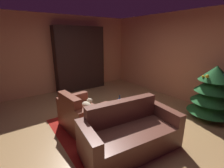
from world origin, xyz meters
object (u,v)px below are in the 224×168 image
bottle_on_table (120,103)px  decorated_tree (213,92)px  armchair_red (82,115)px  couch_red (130,134)px  book_stack_on_table (110,107)px  coffee_table (111,111)px  bookshelf_unit (83,59)px

bottle_on_table → decorated_tree: size_ratio=0.23×
armchair_red → couch_red: bearing=20.2°
couch_red → decorated_tree: (0.28, 2.37, 0.37)m
armchair_red → book_stack_on_table: bearing=63.5°
book_stack_on_table → couch_red: bearing=-9.5°
bottle_on_table → coffee_table: bearing=-104.3°
bottle_on_table → couch_red: bearing=-25.4°
book_stack_on_table → bottle_on_table: bottle_on_table is taller
coffee_table → book_stack_on_table: book_stack_on_table is taller
armchair_red → book_stack_on_table: armchair_red is taller
bottle_on_table → decorated_tree: bearing=62.7°
couch_red → coffee_table: (-0.80, 0.17, 0.08)m
armchair_red → coffee_table: size_ratio=1.54×
bookshelf_unit → book_stack_on_table: size_ratio=10.92×
book_stack_on_table → armchair_red: bearing=-116.5°
bookshelf_unit → book_stack_on_table: (2.80, -0.76, -0.66)m
coffee_table → decorated_tree: decorated_tree is taller
bookshelf_unit → couch_red: bookshelf_unit is taller
couch_red → book_stack_on_table: (-0.83, 0.14, 0.18)m
armchair_red → decorated_tree: size_ratio=0.82×
decorated_tree → bottle_on_table: bearing=-117.3°
armchair_red → bottle_on_table: (0.35, 0.76, 0.22)m
bookshelf_unit → coffee_table: size_ratio=3.27×
bookshelf_unit → coffee_table: 3.02m
book_stack_on_table → decorated_tree: decorated_tree is taller
coffee_table → decorated_tree: size_ratio=0.53×
bookshelf_unit → couch_red: bearing=-13.8°
bookshelf_unit → decorated_tree: size_ratio=1.75×
couch_red → bottle_on_table: size_ratio=6.00×
bookshelf_unit → bottle_on_table: (2.88, -0.54, -0.60)m
coffee_table → bottle_on_table: bearing=75.7°
armchair_red → decorated_tree: decorated_tree is taller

